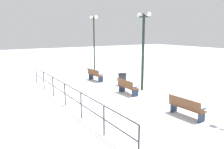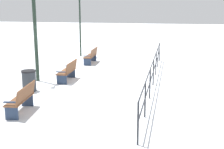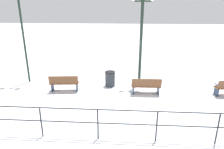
{
  "view_description": "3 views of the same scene",
  "coord_description": "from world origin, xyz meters",
  "px_view_note": "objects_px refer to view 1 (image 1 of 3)",
  "views": [
    {
      "loc": [
        -7.51,
        -10.26,
        3.63
      ],
      "look_at": [
        -0.91,
        0.3,
        1.23
      ],
      "focal_mm": 35.53,
      "sensor_mm": 36.0,
      "label": 1
    },
    {
      "loc": [
        -4.61,
        12.89,
        3.45
      ],
      "look_at": [
        -2.42,
        1.81,
        0.81
      ],
      "focal_mm": 49.47,
      "sensor_mm": 36.0,
      "label": 2
    },
    {
      "loc": [
        -9.73,
        1.07,
        4.36
      ],
      "look_at": [
        -0.87,
        1.67,
        1.31
      ],
      "focal_mm": 32.76,
      "sensor_mm": 36.0,
      "label": 3
    }
  ],
  "objects_px": {
    "bench_second": "(127,87)",
    "bench_third": "(95,75)",
    "bench_nearest": "(186,107)",
    "lamppost_far": "(94,32)",
    "lamppost_middle": "(143,42)",
    "trash_bin": "(122,80)"
  },
  "relations": [
    {
      "from": "bench_nearest",
      "to": "lamppost_far",
      "type": "xyz_separation_m",
      "value": [
        1.31,
        11.0,
        3.15
      ]
    },
    {
      "from": "lamppost_middle",
      "to": "lamppost_far",
      "type": "relative_size",
      "value": 0.96
    },
    {
      "from": "lamppost_middle",
      "to": "trash_bin",
      "type": "relative_size",
      "value": 5.59
    },
    {
      "from": "lamppost_far",
      "to": "lamppost_middle",
      "type": "bearing_deg",
      "value": -90.0
    },
    {
      "from": "bench_third",
      "to": "bench_second",
      "type": "bearing_deg",
      "value": -96.63
    },
    {
      "from": "lamppost_middle",
      "to": "trash_bin",
      "type": "height_order",
      "value": "lamppost_middle"
    },
    {
      "from": "bench_third",
      "to": "lamppost_middle",
      "type": "bearing_deg",
      "value": -77.93
    },
    {
      "from": "bench_nearest",
      "to": "lamppost_far",
      "type": "relative_size",
      "value": 0.33
    },
    {
      "from": "bench_nearest",
      "to": "lamppost_far",
      "type": "distance_m",
      "value": 11.52
    },
    {
      "from": "bench_nearest",
      "to": "bench_third",
      "type": "xyz_separation_m",
      "value": [
        0.04,
        8.5,
        0.01
      ]
    },
    {
      "from": "bench_second",
      "to": "trash_bin",
      "type": "height_order",
      "value": "bench_second"
    },
    {
      "from": "bench_second",
      "to": "bench_third",
      "type": "xyz_separation_m",
      "value": [
        0.07,
        4.24,
        0.02
      ]
    },
    {
      "from": "lamppost_far",
      "to": "trash_bin",
      "type": "xyz_separation_m",
      "value": [
        -0.38,
        -4.85,
        -3.18
      ]
    },
    {
      "from": "bench_nearest",
      "to": "trash_bin",
      "type": "height_order",
      "value": "bench_nearest"
    },
    {
      "from": "bench_second",
      "to": "trash_bin",
      "type": "distance_m",
      "value": 2.13
    },
    {
      "from": "bench_nearest",
      "to": "lamppost_middle",
      "type": "distance_m",
      "value": 5.34
    },
    {
      "from": "bench_nearest",
      "to": "lamppost_middle",
      "type": "relative_size",
      "value": 0.35
    },
    {
      "from": "bench_second",
      "to": "bench_third",
      "type": "relative_size",
      "value": 0.96
    },
    {
      "from": "bench_nearest",
      "to": "lamppost_far",
      "type": "bearing_deg",
      "value": 80.98
    },
    {
      "from": "bench_third",
      "to": "trash_bin",
      "type": "bearing_deg",
      "value": -74.85
    },
    {
      "from": "lamppost_far",
      "to": "bench_nearest",
      "type": "bearing_deg",
      "value": -96.8
    },
    {
      "from": "lamppost_middle",
      "to": "bench_nearest",
      "type": "bearing_deg",
      "value": -106.21
    }
  ]
}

